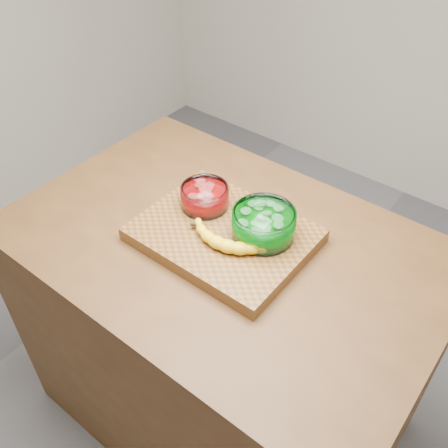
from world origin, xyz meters
The scene contains 6 objects.
ground centered at (0.00, 0.00, 0.00)m, with size 3.50×3.50×0.00m, color #5C5C61.
counter centered at (0.00, 0.00, 0.45)m, with size 1.20×0.80×0.90m, color #4F3017.
cutting_board centered at (0.00, 0.00, 0.92)m, with size 0.45×0.35×0.04m, color brown.
bowl_red centered at (-0.11, 0.05, 0.97)m, with size 0.14×0.14×0.06m.
bowl_green centered at (0.09, 0.05, 0.98)m, with size 0.17×0.17×0.08m.
banana centered at (0.04, -0.02, 0.96)m, with size 0.26×0.15×0.04m, color yellow, non-canonical shape.
Camera 1 is at (0.62, -0.78, 1.84)m, focal length 40.00 mm.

